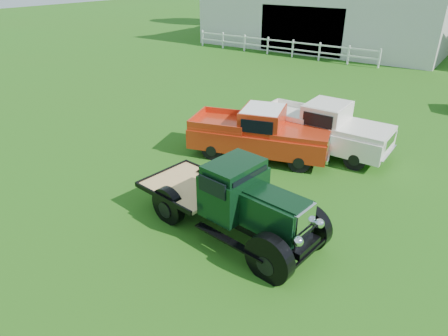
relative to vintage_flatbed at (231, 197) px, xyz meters
The scene contains 6 objects.
ground 1.44m from the vintage_flatbed, 167.28° to the right, with size 120.00×120.00×0.00m, color #226013.
shed_left 27.06m from the vintage_flatbed, 107.38° to the left, with size 18.80×10.20×5.60m, color #9D9C8A, non-canonical shape.
fence_rail 21.74m from the vintage_flatbed, 114.64° to the left, with size 14.20×0.16×1.20m, color white, non-canonical shape.
vintage_flatbed is the anchor object (origin of this frame).
red_pickup 4.40m from the vintage_flatbed, 111.61° to the left, with size 4.72×1.81×1.72m, color #B72B10, non-canonical shape.
white_pickup 5.71m from the vintage_flatbed, 90.68° to the left, with size 4.62×1.79×1.70m, color silver, non-canonical shape.
Camera 1 is at (5.51, -6.43, 5.76)m, focal length 32.00 mm.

